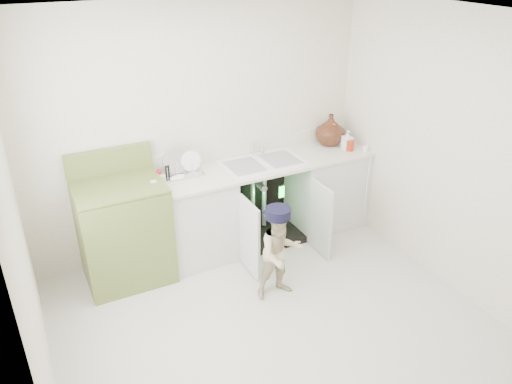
{
  "coord_description": "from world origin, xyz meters",
  "views": [
    {
      "loc": [
        -1.62,
        -2.95,
        2.93
      ],
      "look_at": [
        0.22,
        0.7,
        0.87
      ],
      "focal_mm": 35.0,
      "sensor_mm": 36.0,
      "label": 1
    }
  ],
  "objects": [
    {
      "name": "repair_worker",
      "position": [
        0.25,
        0.28,
        0.45
      ],
      "size": [
        0.59,
        0.77,
        0.89
      ],
      "rotation": [
        0.0,
        0.0,
        -0.05
      ],
      "color": "beige",
      "rests_on": "ground"
    },
    {
      "name": "room_shell",
      "position": [
        0.0,
        0.0,
        1.25
      ],
      "size": [
        6.0,
        5.5,
        1.26
      ],
      "color": "beige",
      "rests_on": "ground"
    },
    {
      "name": "counter_run",
      "position": [
        0.58,
        1.21,
        0.48
      ],
      "size": [
        2.44,
        1.02,
        1.24
      ],
      "color": "silver",
      "rests_on": "ground"
    },
    {
      "name": "avocado_stove",
      "position": [
        -0.92,
        1.18,
        0.51
      ],
      "size": [
        0.79,
        0.65,
        1.23
      ],
      "color": "olive",
      "rests_on": "ground"
    },
    {
      "name": "ground",
      "position": [
        0.0,
        0.0,
        0.0
      ],
      "size": [
        3.5,
        3.5,
        0.0
      ],
      "primitive_type": "plane",
      "color": "beige",
      "rests_on": "ground"
    }
  ]
}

